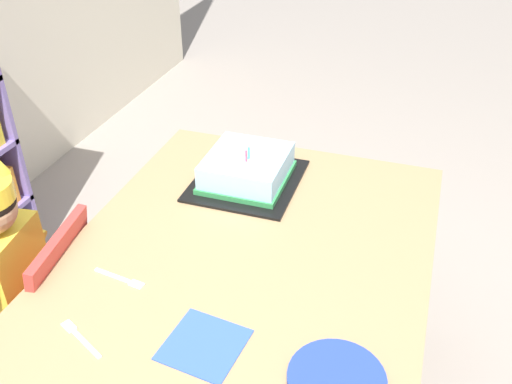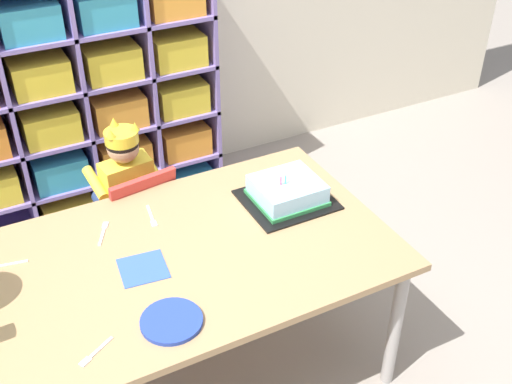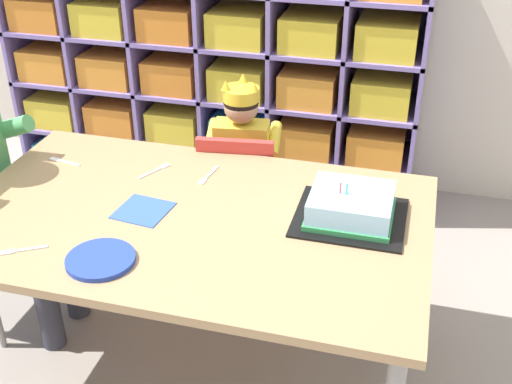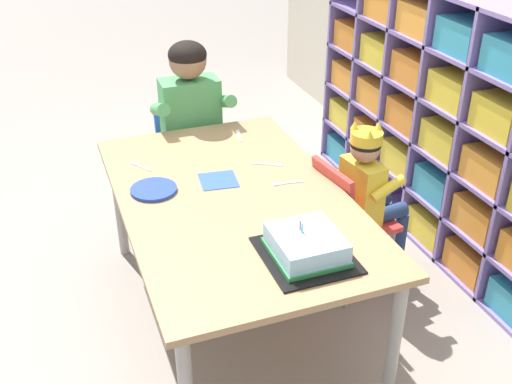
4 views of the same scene
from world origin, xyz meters
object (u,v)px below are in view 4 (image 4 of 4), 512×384
fork_scattered_mid_table (286,183)px  adult_helper_seated (194,120)px  birthday_cake_on_tray (306,247)px  fork_beside_plate_stack (239,135)px  child_with_crown (370,187)px  fork_near_cake_tray (140,166)px  classroom_chair_blue (347,218)px  classroom_chair_adult_side (191,151)px  fork_by_napkin (269,164)px  paper_plate_stack (154,190)px  activity_table (233,209)px

fork_scattered_mid_table → adult_helper_seated: bearing=112.6°
birthday_cake_on_tray → fork_beside_plate_stack: 1.05m
fork_scattered_mid_table → fork_beside_plate_stack: bearing=101.1°
child_with_crown → fork_near_cake_tray: bearing=60.3°
fork_near_cake_tray → classroom_chair_blue: bearing=35.0°
classroom_chair_adult_side → fork_by_napkin: bearing=-73.4°
classroom_chair_blue → paper_plate_stack: 0.88m
adult_helper_seated → birthday_cake_on_tray: (1.27, 0.06, 0.02)m
activity_table → fork_beside_plate_stack: size_ratio=11.32×
adult_helper_seated → fork_beside_plate_stack: bearing=-52.3°
birthday_cake_on_tray → fork_by_napkin: 0.71m
child_with_crown → adult_helper_seated: bearing=30.1°
child_with_crown → fork_beside_plate_stack: child_with_crown is taller
fork_scattered_mid_table → birthday_cake_on_tray: bearing=-97.3°
fork_near_cake_tray → fork_beside_plate_stack: size_ratio=0.92×
child_with_crown → birthday_cake_on_tray: 0.75m
classroom_chair_blue → paper_plate_stack: bearing=71.7°
paper_plate_stack → fork_by_napkin: size_ratio=1.47×
child_with_crown → fork_near_cake_tray: (-0.38, -0.96, 0.10)m
fork_scattered_mid_table → classroom_chair_adult_side: bearing=110.7°
paper_plate_stack → activity_table: bearing=61.7°
fork_beside_plate_stack → birthday_cake_on_tray: bearing=4.1°
fork_near_cake_tray → child_with_crown: bearing=38.2°
birthday_cake_on_tray → classroom_chair_blue: bearing=138.1°
birthday_cake_on_tray → fork_beside_plate_stack: size_ratio=2.60×
paper_plate_stack → fork_near_cake_tray: 0.24m
activity_table → child_with_crown: child_with_crown is taller
activity_table → adult_helper_seated: size_ratio=1.41×
adult_helper_seated → paper_plate_stack: adult_helper_seated is taller
adult_helper_seated → fork_by_napkin: adult_helper_seated is taller
child_with_crown → paper_plate_stack: (-0.14, -0.95, 0.10)m
child_with_crown → fork_near_cake_tray: child_with_crown is taller
adult_helper_seated → fork_near_cake_tray: bearing=-131.6°
birthday_cake_on_tray → fork_scattered_mid_table: (-0.51, 0.14, -0.04)m
paper_plate_stack → fork_by_napkin: paper_plate_stack is taller
birthday_cake_on_tray → fork_beside_plate_stack: birthday_cake_on_tray is taller
classroom_chair_adult_side → fork_scattered_mid_table: (0.87, 0.20, 0.21)m
paper_plate_stack → classroom_chair_blue: bearing=79.7°
classroom_chair_adult_side → birthday_cake_on_tray: bearing=-86.7°
fork_scattered_mid_table → fork_near_cake_tray: 0.67m
fork_beside_plate_stack → child_with_crown: bearing=48.6°
adult_helper_seated → fork_beside_plate_stack: adult_helper_seated is taller
classroom_chair_blue → fork_by_napkin: (-0.21, -0.30, 0.22)m
fork_near_cake_tray → fork_by_napkin: same height
adult_helper_seated → classroom_chair_blue: bearing=-56.9°
child_with_crown → birthday_cake_on_tray: bearing=124.6°
fork_near_cake_tray → fork_scattered_mid_table: bearing=26.0°
adult_helper_seated → fork_scattered_mid_table: (0.76, 0.20, -0.01)m
birthday_cake_on_tray → paper_plate_stack: (-0.64, -0.40, -0.03)m
activity_table → fork_by_napkin: bearing=131.6°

